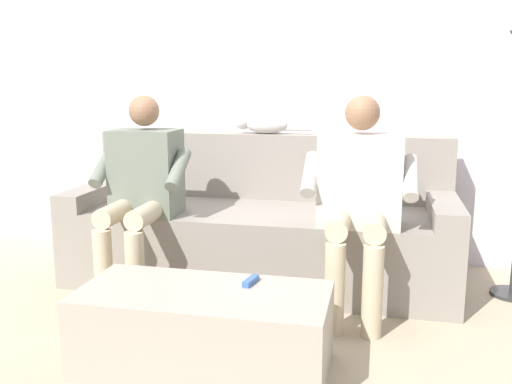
{
  "coord_description": "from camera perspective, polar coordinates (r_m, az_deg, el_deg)",
  "views": [
    {
      "loc": [
        -0.71,
        3.2,
        1.22
      ],
      "look_at": [
        0.0,
        0.02,
        0.58
      ],
      "focal_mm": 39.69,
      "sensor_mm": 36.0,
      "label": 1
    }
  ],
  "objects": [
    {
      "name": "back_wall",
      "position": [
        3.95,
        2.25,
        12.12
      ],
      "size": [
        5.12,
        0.06,
        2.58
      ],
      "primitive_type": "cube",
      "color": "silver",
      "rests_on": "ground"
    },
    {
      "name": "person_left_seated",
      "position": [
        2.99,
        10.36,
        0.1
      ],
      "size": [
        0.59,
        0.56,
        1.15
      ],
      "color": "beige",
      "rests_on": "ground"
    },
    {
      "name": "cat_on_backrest",
      "position": [
        3.71,
        0.69,
        6.87
      ],
      "size": [
        0.5,
        0.14,
        0.13
      ],
      "color": "silver",
      "rests_on": "couch"
    },
    {
      "name": "coffee_table",
      "position": [
        2.5,
        -5.27,
        -13.62
      ],
      "size": [
        1.06,
        0.5,
        0.35
      ],
      "color": "#A89E8E",
      "rests_on": "ground"
    },
    {
      "name": "person_right_seated",
      "position": [
        3.26,
        -11.47,
        0.81
      ],
      "size": [
        0.53,
        0.58,
        1.14
      ],
      "color": "slate",
      "rests_on": "ground"
    },
    {
      "name": "couch",
      "position": [
        3.53,
        0.55,
        -3.88
      ],
      "size": [
        2.31,
        0.84,
        0.88
      ],
      "color": "gray",
      "rests_on": "ground"
    },
    {
      "name": "ground_plane",
      "position": [
        2.96,
        -2.52,
        -13.21
      ],
      "size": [
        8.0,
        8.0,
        0.0
      ],
      "primitive_type": "plane",
      "color": "tan"
    },
    {
      "name": "remote_blue",
      "position": [
        2.49,
        -0.53,
        -8.96
      ],
      "size": [
        0.05,
        0.12,
        0.03
      ],
      "primitive_type": "cube",
      "rotation": [
        0.0,
        0.0,
        1.38
      ],
      "color": "#3860B7",
      "rests_on": "coffee_table"
    }
  ]
}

